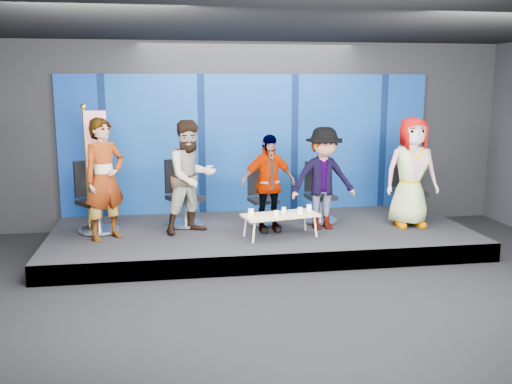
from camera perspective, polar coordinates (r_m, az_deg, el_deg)
ground at (r=7.47m, az=3.84°, el=-10.67°), size 10.00×10.00×0.00m
room_walls at (r=6.96m, az=4.10°, el=8.28°), size 10.02×8.02×3.51m
riser at (r=9.75m, az=0.53°, el=-4.54°), size 7.00×3.00×0.30m
backdrop at (r=10.89m, az=-0.76°, el=4.85°), size 7.00×0.08×2.60m
chair_a at (r=9.79m, az=-15.69°, el=-1.64°), size 0.94×0.94×1.18m
panelist_a at (r=9.21m, az=-14.90°, el=1.24°), size 0.83×0.79×1.92m
chair_b at (r=9.94m, az=-7.24°, el=-1.20°), size 0.87×0.87×1.15m
panelist_b at (r=9.36m, az=-6.51°, el=1.50°), size 1.13×1.04×1.86m
chair_c at (r=9.98m, az=0.62°, el=-1.36°), size 0.65×0.65×1.00m
panelist_c at (r=9.40m, az=1.21°, el=0.87°), size 1.00×0.55×1.62m
chair_d at (r=10.21m, az=6.37°, el=-1.02°), size 0.64×0.64×1.07m
panelist_d at (r=9.62m, az=6.76°, el=1.35°), size 1.16×0.72×1.73m
chair_e at (r=10.68m, az=14.90°, el=-0.62°), size 0.67×0.67×1.16m
panelist_e at (r=10.08m, az=15.27°, el=1.93°), size 0.93×0.62×1.88m
coffee_table at (r=9.15m, az=2.45°, el=-2.40°), size 1.28×0.73×0.37m
mug_a at (r=9.02m, az=-0.51°, el=-2.04°), size 0.09×0.09×0.11m
mug_b at (r=8.98m, az=2.03°, el=-2.16°), size 0.08×0.08×0.09m
mug_c at (r=9.24m, az=2.80°, el=-1.81°), size 0.07×0.07×0.09m
mug_d at (r=9.20m, az=4.42°, el=-1.86°), size 0.08×0.08×0.10m
mug_e at (r=9.42m, az=5.33°, el=-1.57°), size 0.08×0.08×0.10m
flag_stand at (r=9.62m, az=-15.97°, el=2.56°), size 0.49×0.28×2.12m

